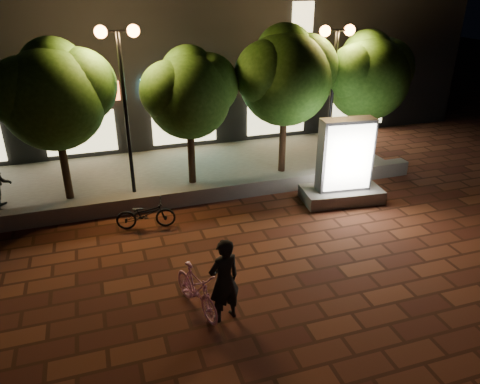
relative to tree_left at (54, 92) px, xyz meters
name	(u,v)px	position (x,y,z in m)	size (l,w,h in m)	color
ground	(222,274)	(3.45, -5.46, -3.44)	(80.00, 80.00, 0.00)	brown
retaining_wall	(187,196)	(3.45, -1.46, -3.19)	(16.00, 0.45, 0.50)	slate
sidewalk	(173,173)	(3.45, 1.04, -3.40)	(16.00, 5.00, 0.08)	slate
building_block	(138,14)	(3.44, 7.53, 1.55)	(28.00, 8.12, 11.30)	black
tree_left	(54,92)	(0.00, 0.00, 0.00)	(3.60, 3.00, 4.89)	black
tree_mid	(189,90)	(4.00, 0.00, -0.23)	(3.24, 2.70, 4.50)	black
tree_right	(286,73)	(7.30, 0.00, 0.12)	(3.72, 3.10, 5.07)	black
tree_far_right	(369,73)	(10.50, 0.00, -0.08)	(3.48, 2.90, 4.76)	black
street_lamp_left	(121,69)	(1.95, -0.26, 0.58)	(1.26, 0.36, 5.18)	black
street_lamp_right	(335,62)	(8.95, -0.26, 0.45)	(1.26, 0.36, 4.98)	black
ad_kiosk	(344,169)	(8.16, -2.77, -2.37)	(2.58, 1.49, 2.67)	slate
scooter_pink	(196,290)	(2.58, -6.56, -2.93)	(0.48, 1.71, 1.03)	pink
rider	(224,281)	(3.07, -7.00, -2.50)	(0.69, 0.45, 1.89)	black
scooter_parked	(146,214)	(2.03, -2.64, -3.01)	(0.58, 1.65, 0.87)	black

